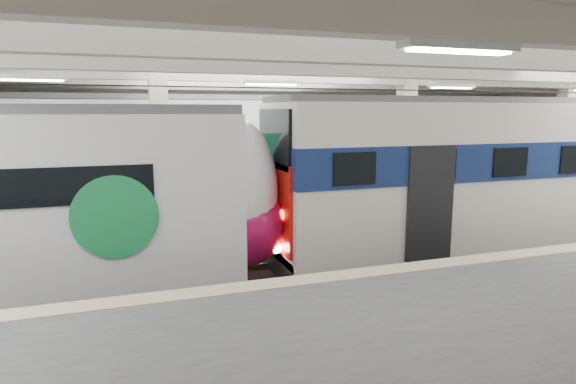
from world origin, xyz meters
name	(u,v)px	position (x,y,z in m)	size (l,w,h in m)	color
station_hall	(323,155)	(0.00, -1.74, 3.24)	(36.00, 24.00, 5.75)	black
modern_emu	(4,211)	(-6.41, 0.00, 2.12)	(13.23, 2.73, 4.30)	white
older_rer	(498,173)	(6.26, 0.00, 2.37)	(13.75, 3.03, 4.52)	silver
far_train	(98,166)	(-4.81, 5.50, 2.42)	(14.78, 3.12, 4.68)	white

